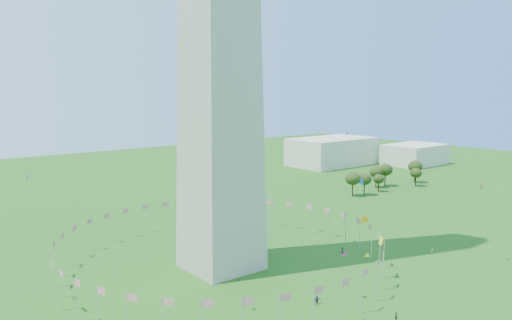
{
  "coord_description": "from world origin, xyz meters",
  "views": [
    {
      "loc": [
        -69.7,
        -50.34,
        45.16
      ],
      "look_at": [
        -0.81,
        35.0,
        29.36
      ],
      "focal_mm": 35.0,
      "sensor_mm": 36.0,
      "label": 1
    }
  ],
  "objects": [
    {
      "name": "flag_ring",
      "position": [
        -0.0,
        50.0,
        4.5
      ],
      "size": [
        80.24,
        80.24,
        9.0
      ],
      "color": "silver",
      "rests_on": "ground"
    },
    {
      "name": "kites_aloft",
      "position": [
        21.08,
        16.47,
        20.31
      ],
      "size": [
        98.59,
        71.37,
        40.86
      ],
      "color": "#CC2699",
      "rests_on": "ground"
    },
    {
      "name": "gov_building_east_a",
      "position": [
        150.0,
        150.0,
        8.0
      ],
      "size": [
        50.0,
        30.0,
        16.0
      ],
      "primitive_type": "cube",
      "color": "beige",
      "rests_on": "ground"
    },
    {
      "name": "gov_building_east_b",
      "position": [
        190.0,
        120.0,
        6.0
      ],
      "size": [
        35.0,
        25.0,
        12.0
      ],
      "primitive_type": "cube",
      "color": "beige",
      "rests_on": "ground"
    },
    {
      "name": "tree_line_east",
      "position": [
        115.21,
        85.73,
        4.87
      ],
      "size": [
        53.78,
        15.22,
        10.63
      ],
      "color": "#2E4416",
      "rests_on": "ground"
    }
  ]
}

